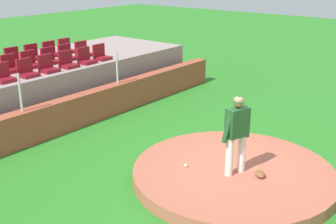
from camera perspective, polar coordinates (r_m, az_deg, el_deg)
name	(u,v)px	position (r m, az deg, el deg)	size (l,w,h in m)	color
ground_plane	(233,179)	(9.55, 8.63, -8.85)	(60.00, 60.00, 0.00)	#2A7823
pitchers_mound	(233,174)	(9.49, 8.67, -8.15)	(4.36, 4.36, 0.26)	#AA5942
pitcher	(237,129)	(8.84, 9.15, -2.23)	(0.73, 0.38, 1.72)	silver
baseball	(186,165)	(9.38, 2.37, -7.11)	(0.07, 0.07, 0.07)	white
fielding_glove	(260,174)	(9.18, 12.13, -8.07)	(0.30, 0.20, 0.11)	brown
brick_barrier	(76,111)	(12.50, -12.14, 0.10)	(12.65, 0.40, 0.91)	#A34932
fence_post_left	(20,93)	(11.29, -19.06, 2.44)	(0.06, 0.06, 0.98)	silver
fence_post_right	(117,68)	(13.33, -6.78, 5.84)	(0.06, 0.06, 0.98)	silver
bleacher_platform	(25,88)	(14.32, -18.46, 3.10)	(11.71, 3.70, 1.45)	gray
stadium_chair_1	(3,76)	(12.31, -21.03, 4.51)	(0.48, 0.44, 0.50)	maroon
stadium_chair_2	(27,71)	(12.66, -18.27, 5.21)	(0.48, 0.44, 0.50)	maroon
stadium_chair_3	(48,66)	(13.03, -15.71, 5.84)	(0.48, 0.44, 0.50)	maroon
stadium_chair_4	(67,62)	(13.46, -13.22, 6.46)	(0.48, 0.44, 0.50)	maroon
stadium_chair_5	(86,58)	(13.89, -10.89, 7.01)	(0.48, 0.44, 0.50)	maroon
stadium_chair_6	(101,55)	(14.36, -8.90, 7.52)	(0.48, 0.44, 0.50)	maroon
stadium_chair_9	(11,66)	(13.39, -20.17, 5.73)	(0.48, 0.44, 0.50)	maroon
stadium_chair_10	(30,62)	(13.75, -17.87, 6.30)	(0.48, 0.44, 0.50)	maroon
stadium_chair_11	(50,58)	(14.14, -15.46, 6.88)	(0.48, 0.44, 0.50)	maroon
stadium_chair_12	(67,55)	(14.53, -13.32, 7.38)	(0.48, 0.44, 0.50)	maroon
stadium_chair_13	(83,52)	(15.02, -11.23, 7.89)	(0.48, 0.44, 0.50)	maroon
stadium_chair_17	(14,58)	(14.49, -19.83, 6.72)	(0.48, 0.44, 0.50)	maroon
stadium_chair_18	(33,55)	(14.88, -17.51, 7.27)	(0.48, 0.44, 0.50)	maroon
stadium_chair_19	(51,52)	(15.27, -15.31, 7.76)	(0.48, 0.44, 0.50)	maroon
stadium_chair_20	(66,48)	(15.72, -13.37, 8.24)	(0.48, 0.44, 0.50)	maroon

